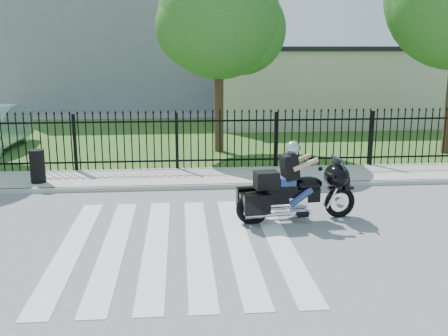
{
  "coord_description": "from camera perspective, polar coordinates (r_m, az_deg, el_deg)",
  "views": [
    {
      "loc": [
        0.1,
        -9.52,
        3.75
      ],
      "look_at": [
        1.09,
        2.15,
        1.0
      ],
      "focal_mm": 42.0,
      "sensor_mm": 36.0,
      "label": 1
    }
  ],
  "objects": [
    {
      "name": "building_low",
      "position": [
        26.51,
        10.36,
        8.67
      ],
      "size": [
        10.0,
        6.0,
        3.5
      ],
      "primitive_type": "cube",
      "color": "beige",
      "rests_on": "ground"
    },
    {
      "name": "motorcycle_rider",
      "position": [
        11.46,
        7.63,
        -2.13
      ],
      "size": [
        2.73,
        1.08,
        1.81
      ],
      "rotation": [
        0.0,
        0.0,
        0.13
      ],
      "color": "black",
      "rests_on": "ground"
    },
    {
      "name": "ground",
      "position": [
        10.23,
        -5.14,
        -8.34
      ],
      "size": [
        120.0,
        120.0,
        0.0
      ],
      "primitive_type": "plane",
      "color": "slate",
      "rests_on": "ground"
    },
    {
      "name": "crosswalk",
      "position": [
        10.23,
        -5.14,
        -8.31
      ],
      "size": [
        5.0,
        5.5,
        0.01
      ],
      "primitive_type": null,
      "color": "silver",
      "rests_on": "ground"
    },
    {
      "name": "curb",
      "position": [
        14.01,
        -5.1,
        -2.11
      ],
      "size": [
        40.0,
        0.12,
        0.12
      ],
      "primitive_type": "cube",
      "color": "#ADAAA3",
      "rests_on": "ground"
    },
    {
      "name": "building_low_roof",
      "position": [
        26.44,
        10.53,
        12.67
      ],
      "size": [
        10.2,
        6.2,
        0.2
      ],
      "primitive_type": "cube",
      "color": "black",
      "rests_on": "building_low"
    },
    {
      "name": "grass_strip",
      "position": [
        21.84,
        -5.06,
        3.3
      ],
      "size": [
        40.0,
        12.0,
        0.02
      ],
      "primitive_type": "cube",
      "color": "#2A591E",
      "rests_on": "ground"
    },
    {
      "name": "iron_fence",
      "position": [
        15.78,
        -5.15,
        2.76
      ],
      "size": [
        26.0,
        0.04,
        1.8
      ],
      "color": "black",
      "rests_on": "ground"
    },
    {
      "name": "building_tall",
      "position": [
        35.73,
        -10.26,
        16.62
      ],
      "size": [
        15.0,
        10.0,
        12.0
      ],
      "primitive_type": "cube",
      "color": "gray",
      "rests_on": "ground"
    },
    {
      "name": "litter_bin",
      "position": [
        14.99,
        -19.64,
        0.18
      ],
      "size": [
        0.52,
        0.52,
        0.9
      ],
      "primitive_type": "cylinder",
      "rotation": [
        0.0,
        0.0,
        -0.4
      ],
      "color": "black",
      "rests_on": "sidewalk"
    },
    {
      "name": "sidewalk",
      "position": [
        14.98,
        -5.1,
        -1.1
      ],
      "size": [
        40.0,
        2.0,
        0.12
      ],
      "primitive_type": "cube",
      "color": "#ADAAA3",
      "rests_on": "ground"
    },
    {
      "name": "tree_mid",
      "position": [
        18.6,
        -0.56,
        16.03
      ],
      "size": [
        4.2,
        4.2,
        6.78
      ],
      "color": "#382316",
      "rests_on": "ground"
    }
  ]
}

